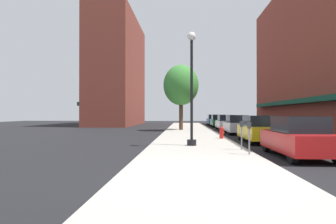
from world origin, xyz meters
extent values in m
plane|color=black|center=(4.00, 18.00, 0.00)|extent=(90.00, 90.00, 0.00)
cube|color=#A8A399|center=(0.00, 19.00, 0.06)|extent=(4.80, 50.00, 0.12)
cube|color=#144C38|center=(11.65, 22.00, 3.10)|extent=(0.90, 34.00, 0.50)
cube|color=brown|center=(-11.00, 37.00, 8.41)|extent=(6.00, 18.00, 16.81)
cube|color=#144C38|center=(-14.35, 37.00, 3.10)|extent=(0.90, 15.30, 0.50)
cylinder|color=black|center=(-0.17, 7.01, 0.27)|extent=(0.48, 0.48, 0.30)
cylinder|color=black|center=(-0.17, 7.01, 3.02)|extent=(0.14, 0.14, 5.20)
sphere|color=silver|center=(-0.17, 7.01, 5.80)|extent=(0.44, 0.44, 0.44)
cylinder|color=red|center=(1.92, 11.30, 0.43)|extent=(0.26, 0.26, 0.62)
sphere|color=red|center=(1.92, 11.30, 0.79)|extent=(0.24, 0.24, 0.24)
cylinder|color=red|center=(2.06, 11.30, 0.52)|extent=(0.12, 0.10, 0.10)
cylinder|color=slate|center=(2.05, 5.34, 0.65)|extent=(0.06, 0.06, 1.05)
cube|color=#33383D|center=(2.05, 5.34, 1.30)|extent=(0.14, 0.09, 0.26)
cylinder|color=slate|center=(2.05, 3.83, 0.65)|extent=(0.06, 0.06, 1.05)
cube|color=#33383D|center=(2.05, 3.83, 1.30)|extent=(0.14, 0.09, 0.26)
cylinder|color=#422D1E|center=(-0.86, 21.54, 1.75)|extent=(0.40, 0.40, 3.26)
ellipsoid|color=#387F33|center=(-0.86, 21.54, 4.73)|extent=(3.63, 3.63, 4.17)
cylinder|color=black|center=(3.22, 5.60, 0.32)|extent=(0.22, 0.64, 0.64)
cylinder|color=black|center=(4.78, 5.60, 0.32)|extent=(0.22, 0.64, 0.64)
cylinder|color=black|center=(3.22, 2.40, 0.32)|extent=(0.22, 0.64, 0.64)
cube|color=red|center=(4.00, 4.00, 0.64)|extent=(1.80, 4.30, 0.76)
cube|color=black|center=(4.00, 3.85, 1.34)|extent=(1.56, 2.20, 0.64)
cylinder|color=black|center=(3.22, 11.53, 0.32)|extent=(0.22, 0.64, 0.64)
cylinder|color=black|center=(4.78, 11.53, 0.32)|extent=(0.22, 0.64, 0.64)
cylinder|color=black|center=(3.22, 8.33, 0.32)|extent=(0.22, 0.64, 0.64)
cylinder|color=black|center=(4.78, 8.33, 0.32)|extent=(0.22, 0.64, 0.64)
cube|color=gold|center=(4.00, 9.93, 0.64)|extent=(1.80, 4.30, 0.76)
cube|color=black|center=(4.00, 9.78, 1.34)|extent=(1.56, 2.20, 0.64)
cylinder|color=black|center=(3.22, 18.79, 0.32)|extent=(0.22, 0.64, 0.64)
cylinder|color=black|center=(4.78, 18.79, 0.32)|extent=(0.22, 0.64, 0.64)
cylinder|color=black|center=(3.22, 15.59, 0.32)|extent=(0.22, 0.64, 0.64)
cylinder|color=black|center=(4.78, 15.59, 0.32)|extent=(0.22, 0.64, 0.64)
cube|color=#B2B2BA|center=(4.00, 17.19, 0.64)|extent=(1.80, 4.30, 0.76)
cube|color=black|center=(4.00, 17.04, 1.34)|extent=(1.56, 2.20, 0.64)
cylinder|color=black|center=(3.22, 25.17, 0.32)|extent=(0.22, 0.64, 0.64)
cylinder|color=black|center=(4.78, 25.17, 0.32)|extent=(0.22, 0.64, 0.64)
cylinder|color=black|center=(3.22, 21.97, 0.32)|extent=(0.22, 0.64, 0.64)
cylinder|color=black|center=(4.78, 21.97, 0.32)|extent=(0.22, 0.64, 0.64)
cube|color=silver|center=(4.00, 23.57, 0.64)|extent=(1.80, 4.30, 0.76)
cube|color=black|center=(4.00, 23.42, 1.34)|extent=(1.56, 2.20, 0.64)
cylinder|color=black|center=(3.22, 32.29, 0.32)|extent=(0.22, 0.64, 0.64)
cylinder|color=black|center=(4.78, 32.29, 0.32)|extent=(0.22, 0.64, 0.64)
cylinder|color=black|center=(3.22, 29.09, 0.32)|extent=(0.22, 0.64, 0.64)
cylinder|color=black|center=(4.78, 29.09, 0.32)|extent=(0.22, 0.64, 0.64)
cube|color=#196638|center=(4.00, 30.69, 0.64)|extent=(1.80, 4.30, 0.76)
cube|color=black|center=(4.00, 30.54, 1.34)|extent=(1.56, 2.20, 0.64)
cylinder|color=black|center=(3.22, 38.11, 0.32)|extent=(0.22, 0.64, 0.64)
cylinder|color=black|center=(4.78, 38.11, 0.32)|extent=(0.22, 0.64, 0.64)
cylinder|color=black|center=(3.22, 34.91, 0.32)|extent=(0.22, 0.64, 0.64)
cylinder|color=black|center=(4.78, 34.91, 0.32)|extent=(0.22, 0.64, 0.64)
cube|color=#1E389E|center=(4.00, 36.51, 0.64)|extent=(1.80, 4.30, 0.76)
cube|color=black|center=(4.00, 36.36, 1.34)|extent=(1.56, 2.20, 0.64)
camera|label=1|loc=(-0.59, -7.78, 1.76)|focal=30.42mm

